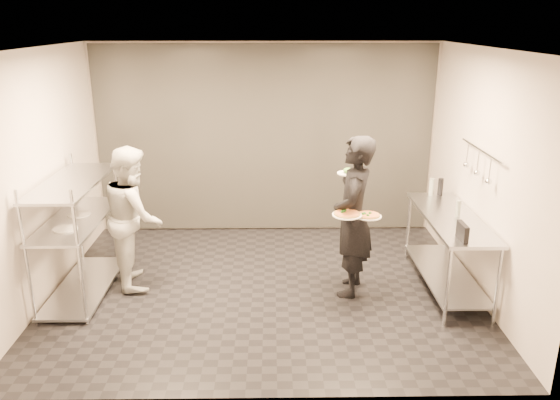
{
  "coord_description": "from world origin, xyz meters",
  "views": [
    {
      "loc": [
        0.1,
        -5.91,
        3.09
      ],
      "look_at": [
        0.19,
        0.08,
        1.1
      ],
      "focal_mm": 35.0,
      "sensor_mm": 36.0,
      "label": 1
    }
  ],
  "objects_px": {
    "salad_plate": "(348,172)",
    "chef": "(134,216)",
    "pizza_plate_near": "(347,214)",
    "bottle_clear": "(458,208)",
    "pos_monitor": "(462,232)",
    "bottle_green": "(432,187)",
    "waiter": "(353,217)",
    "prep_counter": "(449,240)",
    "pizza_plate_far": "(368,215)",
    "bottle_dark": "(440,187)",
    "pass_rack": "(78,230)"
  },
  "relations": [
    {
      "from": "salad_plate",
      "to": "pos_monitor",
      "type": "relative_size",
      "value": 1.0
    },
    {
      "from": "salad_plate",
      "to": "bottle_green",
      "type": "distance_m",
      "value": 1.38
    },
    {
      "from": "pos_monitor",
      "to": "waiter",
      "type": "bearing_deg",
      "value": 147.13
    },
    {
      "from": "prep_counter",
      "to": "pizza_plate_near",
      "type": "height_order",
      "value": "pizza_plate_near"
    },
    {
      "from": "pass_rack",
      "to": "bottle_green",
      "type": "relative_size",
      "value": 7.21
    },
    {
      "from": "pass_rack",
      "to": "salad_plate",
      "type": "xyz_separation_m",
      "value": [
        3.14,
        0.19,
        0.64
      ]
    },
    {
      "from": "prep_counter",
      "to": "pos_monitor",
      "type": "height_order",
      "value": "pos_monitor"
    },
    {
      "from": "pos_monitor",
      "to": "bottle_clear",
      "type": "bearing_deg",
      "value": 74.58
    },
    {
      "from": "chef",
      "to": "pizza_plate_near",
      "type": "relative_size",
      "value": 5.19
    },
    {
      "from": "bottle_green",
      "to": "bottle_clear",
      "type": "xyz_separation_m",
      "value": [
        0.08,
        -0.81,
        -0.02
      ]
    },
    {
      "from": "prep_counter",
      "to": "bottle_clear",
      "type": "bearing_deg",
      "value": -5.0
    },
    {
      "from": "prep_counter",
      "to": "bottle_green",
      "type": "bearing_deg",
      "value": 91.05
    },
    {
      "from": "waiter",
      "to": "salad_plate",
      "type": "height_order",
      "value": "waiter"
    },
    {
      "from": "pos_monitor",
      "to": "bottle_clear",
      "type": "distance_m",
      "value": 0.74
    },
    {
      "from": "pizza_plate_far",
      "to": "pos_monitor",
      "type": "bearing_deg",
      "value": -27.23
    },
    {
      "from": "pass_rack",
      "to": "prep_counter",
      "type": "relative_size",
      "value": 0.89
    },
    {
      "from": "salad_plate",
      "to": "bottle_dark",
      "type": "distance_m",
      "value": 1.46
    },
    {
      "from": "pass_rack",
      "to": "pizza_plate_near",
      "type": "relative_size",
      "value": 4.87
    },
    {
      "from": "chef",
      "to": "bottle_dark",
      "type": "height_order",
      "value": "chef"
    },
    {
      "from": "waiter",
      "to": "bottle_green",
      "type": "bearing_deg",
      "value": 141.84
    },
    {
      "from": "pass_rack",
      "to": "pizza_plate_near",
      "type": "xyz_separation_m",
      "value": [
        3.07,
        -0.29,
        0.29
      ]
    },
    {
      "from": "pizza_plate_far",
      "to": "bottle_dark",
      "type": "bearing_deg",
      "value": 43.07
    },
    {
      "from": "chef",
      "to": "bottle_clear",
      "type": "xyz_separation_m",
      "value": [
        3.8,
        -0.23,
        0.16
      ]
    },
    {
      "from": "pizza_plate_near",
      "to": "bottle_green",
      "type": "distance_m",
      "value": 1.65
    },
    {
      "from": "bottle_green",
      "to": "waiter",
      "type": "bearing_deg",
      "value": -142.65
    },
    {
      "from": "pizza_plate_near",
      "to": "pass_rack",
      "type": "bearing_deg",
      "value": 174.63
    },
    {
      "from": "bottle_dark",
      "to": "chef",
      "type": "bearing_deg",
      "value": -171.84
    },
    {
      "from": "pizza_plate_far",
      "to": "pos_monitor",
      "type": "distance_m",
      "value": 1.01
    },
    {
      "from": "prep_counter",
      "to": "bottle_clear",
      "type": "distance_m",
      "value": 0.4
    },
    {
      "from": "chef",
      "to": "bottle_green",
      "type": "bearing_deg",
      "value": -97.59
    },
    {
      "from": "pizza_plate_far",
      "to": "bottle_clear",
      "type": "height_order",
      "value": "bottle_clear"
    },
    {
      "from": "pizza_plate_near",
      "to": "pos_monitor",
      "type": "bearing_deg",
      "value": -20.67
    },
    {
      "from": "salad_plate",
      "to": "bottle_dark",
      "type": "bearing_deg",
      "value": 24.48
    },
    {
      "from": "pizza_plate_far",
      "to": "pos_monitor",
      "type": "xyz_separation_m",
      "value": [
        0.89,
        -0.46,
        -0.02
      ]
    },
    {
      "from": "prep_counter",
      "to": "bottle_dark",
      "type": "relative_size",
      "value": 7.86
    },
    {
      "from": "prep_counter",
      "to": "pos_monitor",
      "type": "bearing_deg",
      "value": -99.46
    },
    {
      "from": "waiter",
      "to": "pos_monitor",
      "type": "relative_size",
      "value": 7.49
    },
    {
      "from": "waiter",
      "to": "pass_rack",
      "type": "bearing_deg",
      "value": -76.69
    },
    {
      "from": "pizza_plate_near",
      "to": "salad_plate",
      "type": "xyz_separation_m",
      "value": [
        0.06,
        0.48,
        0.35
      ]
    },
    {
      "from": "bottle_clear",
      "to": "waiter",
      "type": "bearing_deg",
      "value": -177.09
    },
    {
      "from": "pizza_plate_near",
      "to": "bottle_clear",
      "type": "height_order",
      "value": "bottle_clear"
    },
    {
      "from": "bottle_dark",
      "to": "salad_plate",
      "type": "bearing_deg",
      "value": -155.52
    },
    {
      "from": "salad_plate",
      "to": "chef",
      "type": "bearing_deg",
      "value": 179.14
    },
    {
      "from": "pass_rack",
      "to": "bottle_dark",
      "type": "distance_m",
      "value": 4.5
    },
    {
      "from": "waiter",
      "to": "pos_monitor",
      "type": "height_order",
      "value": "waiter"
    },
    {
      "from": "chef",
      "to": "pizza_plate_far",
      "type": "xyz_separation_m",
      "value": [
        2.72,
        -0.49,
        0.18
      ]
    },
    {
      "from": "prep_counter",
      "to": "salad_plate",
      "type": "height_order",
      "value": "salad_plate"
    },
    {
      "from": "pass_rack",
      "to": "bottle_dark",
      "type": "xyz_separation_m",
      "value": [
        4.42,
        0.78,
        0.27
      ]
    },
    {
      "from": "prep_counter",
      "to": "pizza_plate_near",
      "type": "xyz_separation_m",
      "value": [
        -1.26,
        -0.29,
        0.43
      ]
    },
    {
      "from": "pizza_plate_far",
      "to": "bottle_clear",
      "type": "bearing_deg",
      "value": 13.18
    }
  ]
}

